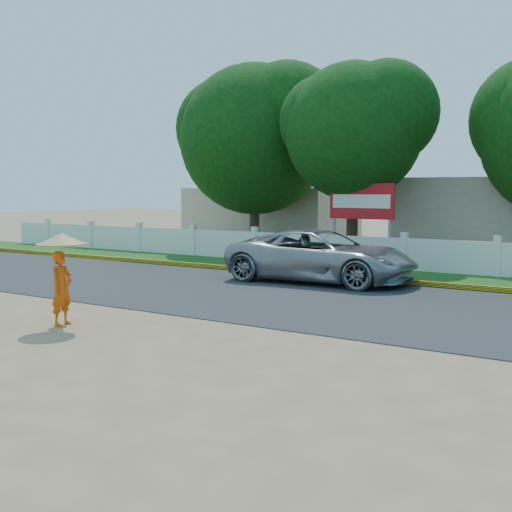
% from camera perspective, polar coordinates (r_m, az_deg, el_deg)
% --- Properties ---
extents(ground, '(120.00, 120.00, 0.00)m').
position_cam_1_polar(ground, '(12.38, -5.06, -6.80)').
color(ground, '#9E8460').
rests_on(ground, ground).
extents(road, '(60.00, 7.00, 0.02)m').
position_cam_1_polar(road, '(16.10, 4.84, -3.80)').
color(road, '#38383A').
rests_on(road, ground).
extents(grass_verge, '(60.00, 3.50, 0.03)m').
position_cam_1_polar(grass_verge, '(20.83, 11.63, -1.67)').
color(grass_verge, '#2D601E').
rests_on(grass_verge, ground).
extents(curb, '(40.00, 0.18, 0.16)m').
position_cam_1_polar(curb, '(19.26, 9.80, -2.05)').
color(curb, yellow).
rests_on(curb, ground).
extents(fence, '(40.00, 0.10, 1.10)m').
position_cam_1_polar(fence, '(22.12, 13.02, 0.13)').
color(fence, silver).
rests_on(fence, ground).
extents(building_far, '(8.00, 5.00, 2.80)m').
position_cam_1_polar(building_far, '(33.45, 1.38, 3.65)').
color(building_far, '#B7AD99').
rests_on(building_far, ground).
extents(vehicle, '(5.69, 2.81, 1.55)m').
position_cam_1_polar(vehicle, '(18.96, 5.81, -0.00)').
color(vehicle, '#94959B').
rests_on(vehicle, ground).
extents(monk_with_parasol, '(1.03, 1.03, 1.87)m').
position_cam_1_polar(monk_with_parasol, '(13.34, -16.87, -0.81)').
color(monk_with_parasol, '#DC500B').
rests_on(monk_with_parasol, ground).
extents(billboard, '(2.50, 0.13, 2.95)m').
position_cam_1_polar(billboard, '(23.80, 9.36, 4.44)').
color(billboard, gray).
rests_on(billboard, ground).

